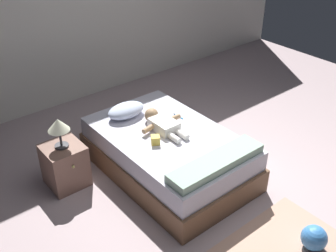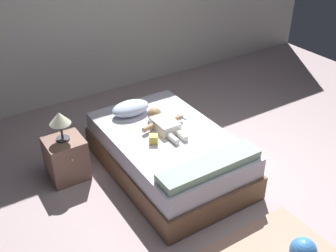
# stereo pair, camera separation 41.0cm
# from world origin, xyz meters

# --- Properties ---
(ground_plane) EXTENTS (8.00, 8.00, 0.00)m
(ground_plane) POSITION_xyz_m (0.00, 0.00, 0.00)
(ground_plane) COLOR #AE999C
(bed) EXTENTS (1.17, 1.85, 0.49)m
(bed) POSITION_xyz_m (-0.27, 0.73, 0.24)
(bed) COLOR brown
(bed) RESTS_ON ground_plane
(pillow) EXTENTS (0.45, 0.28, 0.15)m
(pillow) POSITION_xyz_m (-0.40, 1.32, 0.57)
(pillow) COLOR silver
(pillow) RESTS_ON bed
(baby) EXTENTS (0.51, 0.62, 0.16)m
(baby) POSITION_xyz_m (-0.25, 0.88, 0.55)
(baby) COLOR white
(baby) RESTS_ON bed
(toothbrush) EXTENTS (0.03, 0.15, 0.02)m
(toothbrush) POSITION_xyz_m (0.05, 0.95, 0.50)
(toothbrush) COLOR #3592DB
(toothbrush) RESTS_ON bed
(nightstand) EXTENTS (0.39, 0.42, 0.48)m
(nightstand) POSITION_xyz_m (-1.24, 1.25, 0.24)
(nightstand) COLOR #7C594B
(nightstand) RESTS_ON ground_plane
(lamp) EXTENTS (0.22, 0.22, 0.33)m
(lamp) POSITION_xyz_m (-1.24, 1.25, 0.72)
(lamp) COLOR #333338
(lamp) RESTS_ON nightstand
(toy_ball) EXTENTS (0.23, 0.23, 0.23)m
(toy_ball) POSITION_xyz_m (0.02, -0.93, 0.12)
(toy_ball) COLOR #3C80CD
(toy_ball) RESTS_ON rug
(blanket) EXTENTS (1.05, 0.25, 0.09)m
(blanket) POSITION_xyz_m (-0.27, 0.01, 0.53)
(blanket) COLOR #93B39D
(blanket) RESTS_ON bed
(toy_block) EXTENTS (0.12, 0.12, 0.09)m
(toy_block) POSITION_xyz_m (-0.48, 0.68, 0.53)
(toy_block) COLOR gold
(toy_block) RESTS_ON bed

